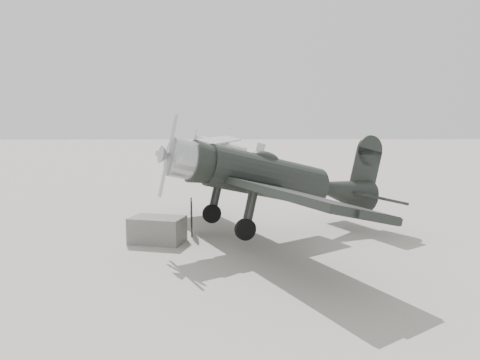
# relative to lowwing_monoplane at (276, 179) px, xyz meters

# --- Properties ---
(ground) EXTENTS (160.00, 160.00, 0.00)m
(ground) POSITION_rel_lowwing_monoplane_xyz_m (-2.23, 2.44, -2.08)
(ground) COLOR #9B948A
(ground) RESTS_ON ground
(lowwing_monoplane) EXTENTS (9.25, 11.86, 3.93)m
(lowwing_monoplane) POSITION_rel_lowwing_monoplane_xyz_m (0.00, 0.00, 0.00)
(lowwing_monoplane) COLOR black
(lowwing_monoplane) RESTS_ON ground
(highwing_monoplane) EXTENTS (7.07, 9.84, 2.79)m
(highwing_monoplane) POSITION_rel_lowwing_monoplane_xyz_m (-1.95, 28.42, -0.33)
(highwing_monoplane) COLOR #A0A4A5
(highwing_monoplane) RESTS_ON ground
(equipment_block) EXTENTS (1.99, 1.51, 0.88)m
(equipment_block) POSITION_rel_lowwing_monoplane_xyz_m (-4.09, -0.59, -1.64)
(equipment_block) COLOR #5E5B57
(equipment_block) RESTS_ON ground
(sign_board) EXTENTS (0.14, 0.92, 1.32)m
(sign_board) POSITION_rel_lowwing_monoplane_xyz_m (-3.01, 0.44, -1.29)
(sign_board) COLOR #333333
(sign_board) RESTS_ON ground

